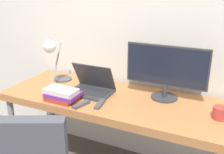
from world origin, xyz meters
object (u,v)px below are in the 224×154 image
Objects in this scene: laptop at (92,87)px; desk_lamp at (53,55)px; book_stack at (62,95)px; mug at (220,113)px; monitor at (166,69)px.

laptop is 0.85× the size of desk_lamp.
book_stack is 1.13m from mug.
laptop is 2.62× the size of mug.
laptop is at bearing -4.12° from desk_lamp.
monitor is at bearing 28.07° from book_stack.
monitor reaches higher than book_stack.
monitor is 1.54× the size of desk_lamp.
laptop is at bearing -165.22° from monitor.
mug is (1.11, 0.20, -0.00)m from book_stack.
laptop reaches higher than book_stack.
laptop is 0.56× the size of monitor.
monitor is 0.81m from book_stack.
desk_lamp is 1.38m from mug.
monitor is 2.33× the size of book_stack.
monitor is 4.72× the size of mug.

